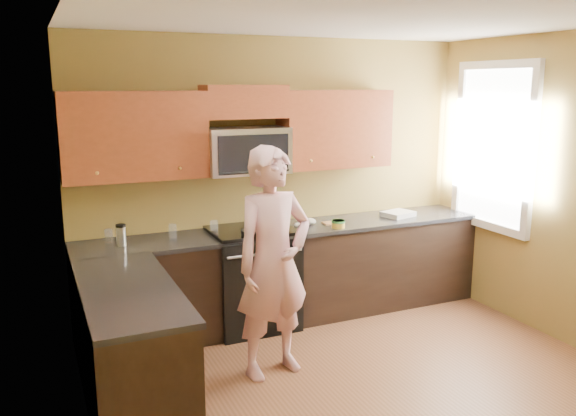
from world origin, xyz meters
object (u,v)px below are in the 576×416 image
stove (252,278)px  frying_pan (256,236)px  microwave (246,173)px  woman (274,263)px  butter_tub (338,228)px  travel_mug (122,245)px

stove → frying_pan: (-0.06, -0.26, 0.47)m
frying_pan → stove: bearing=62.7°
microwave → woman: woman is taller
frying_pan → woman: bearing=-113.6°
butter_tub → microwave: bearing=158.8°
woman → butter_tub: bearing=26.5°
woman → frying_pan: bearing=70.3°
woman → frying_pan: woman is taller
frying_pan → butter_tub: size_ratio=3.47×
stove → woman: woman is taller
travel_mug → microwave: bearing=5.7°
stove → travel_mug: travel_mug is taller
stove → frying_pan: size_ratio=2.11×
woman → butter_tub: size_ratio=13.94×
frying_pan → butter_tub: bearing=-9.9°
woman → butter_tub: woman is taller
stove → microwave: microwave is taller
microwave → travel_mug: 1.29m
stove → frying_pan: frying_pan is taller
travel_mug → butter_tub: bearing=-5.6°
stove → butter_tub: size_ratio=7.32×
microwave → stove: bearing=-90.0°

